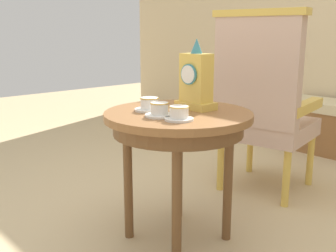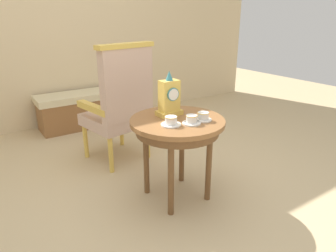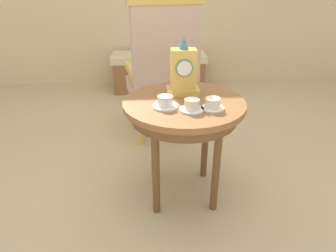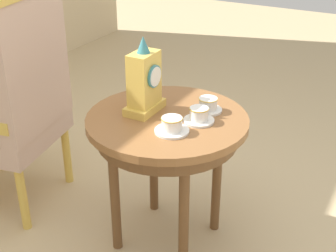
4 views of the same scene
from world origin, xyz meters
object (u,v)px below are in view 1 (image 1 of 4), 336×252
(side_table, at_px, (178,128))
(teacup_left, at_px, (149,105))
(teacup_right, at_px, (160,110))
(armchair, at_px, (263,102))
(teacup_center, at_px, (179,114))
(mantel_clock, at_px, (196,81))

(side_table, xyz_separation_m, teacup_left, (-0.11, -0.08, 0.11))
(teacup_right, xyz_separation_m, armchair, (-0.10, 0.94, -0.08))
(teacup_left, xyz_separation_m, teacup_center, (0.25, -0.04, 0.00))
(teacup_center, bearing_deg, teacup_right, -174.87)
(teacup_left, bearing_deg, mantel_clock, 59.12)
(mantel_clock, bearing_deg, teacup_right, -85.61)
(teacup_right, xyz_separation_m, mantel_clock, (-0.02, 0.25, 0.11))
(teacup_right, bearing_deg, teacup_left, 157.98)
(teacup_left, distance_m, mantel_clock, 0.25)
(teacup_right, xyz_separation_m, teacup_center, (0.11, 0.01, 0.00))
(teacup_left, bearing_deg, teacup_right, -22.02)
(side_table, xyz_separation_m, armchair, (-0.08, 0.81, 0.02))
(side_table, distance_m, teacup_left, 0.18)
(side_table, relative_size, mantel_clock, 2.08)
(side_table, distance_m, teacup_center, 0.22)
(teacup_right, relative_size, teacup_center, 1.05)
(armchair, bearing_deg, teacup_left, -92.24)
(teacup_left, bearing_deg, side_table, 36.42)
(teacup_center, bearing_deg, side_table, 137.05)
(teacup_left, height_order, armchair, armchair)
(teacup_right, bearing_deg, side_table, 99.79)
(teacup_left, xyz_separation_m, armchair, (0.03, 0.89, -0.08))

